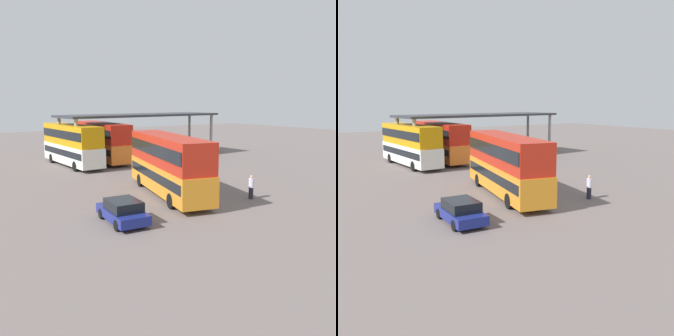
{
  "view_description": "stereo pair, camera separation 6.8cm",
  "coord_description": "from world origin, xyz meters",
  "views": [
    {
      "loc": [
        -15.12,
        -18.95,
        6.76
      ],
      "look_at": [
        0.06,
        3.55,
        2.0
      ],
      "focal_mm": 40.64,
      "sensor_mm": 36.0,
      "label": 1
    },
    {
      "loc": [
        -15.06,
        -18.99,
        6.76
      ],
      "look_at": [
        0.06,
        3.55,
        2.0
      ],
      "focal_mm": 40.64,
      "sensor_mm": 36.0,
      "label": 2
    }
  ],
  "objects": [
    {
      "name": "double_decker_near_canopy",
      "position": [
        -1.16,
        19.9,
        2.38
      ],
      "size": [
        2.87,
        10.82,
        4.36
      ],
      "rotation": [
        0.0,
        0.0,
        1.61
      ],
      "color": "white",
      "rests_on": "ground_plane"
    },
    {
      "name": "double_decker_mid_row",
      "position": [
        2.83,
        21.21,
        2.4
      ],
      "size": [
        3.07,
        11.58,
        4.39
      ],
      "rotation": [
        0.0,
        0.0,
        1.53
      ],
      "color": "orange",
      "rests_on": "ground_plane"
    },
    {
      "name": "pedestrian_waiting",
      "position": [
        4.27,
        -0.66,
        0.84
      ],
      "size": [
        0.38,
        0.38,
        1.69
      ],
      "rotation": [
        0.0,
        0.0,
        1.91
      ],
      "color": "#262633",
      "rests_on": "ground_plane"
    },
    {
      "name": "double_decker_main",
      "position": [
        0.07,
        3.56,
        2.39
      ],
      "size": [
        4.97,
        11.5,
        4.36
      ],
      "rotation": [
        0.0,
        0.0,
        1.34
      ],
      "color": "orange",
      "rests_on": "ground_plane"
    },
    {
      "name": "depot_canopy",
      "position": [
        7.84,
        20.61,
        4.94
      ],
      "size": [
        20.45,
        6.97,
        5.3
      ],
      "rotation": [
        0.0,
        0.0,
        0.07
      ],
      "color": "#33353A",
      "rests_on": "ground_plane"
    },
    {
      "name": "parked_hatchback",
      "position": [
        -5.69,
        -0.42,
        0.67
      ],
      "size": [
        2.11,
        4.09,
        1.35
      ],
      "rotation": [
        0.0,
        0.0,
        1.48
      ],
      "color": "navy",
      "rests_on": "ground_plane"
    },
    {
      "name": "ground_plane",
      "position": [
        0.0,
        0.0,
        0.0
      ],
      "size": [
        140.0,
        140.0,
        0.0
      ],
      "primitive_type": "plane",
      "color": "#6C605E"
    }
  ]
}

